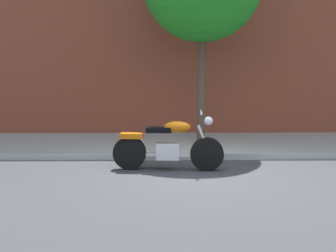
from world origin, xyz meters
The scene contains 3 objects.
ground_plane centered at (0.00, 0.00, 0.00)m, with size 60.00×60.00×0.00m, color #38383D.
sidewalk centered at (0.00, 3.01, 0.07)m, with size 24.22×3.29×0.14m, color #ABABAB.
motorcycle centered at (-0.58, 0.47, 0.46)m, with size 2.15×0.70×1.14m.
Camera 1 is at (-0.68, -7.12, 1.81)m, focal length 42.63 mm.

